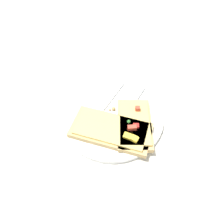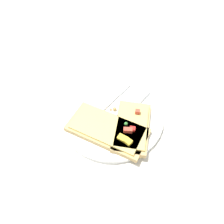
{
  "view_description": "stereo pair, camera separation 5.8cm",
  "coord_description": "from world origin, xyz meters",
  "px_view_note": "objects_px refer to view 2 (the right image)",
  "views": [
    {
      "loc": [
        -0.33,
        0.15,
        0.48
      ],
      "look_at": [
        0.0,
        0.0,
        0.02
      ],
      "focal_mm": 35.0,
      "sensor_mm": 36.0,
      "label": 1
    },
    {
      "loc": [
        -0.35,
        0.09,
        0.48
      ],
      "look_at": [
        0.0,
        0.0,
        0.02
      ],
      "focal_mm": 35.0,
      "sensor_mm": 36.0,
      "label": 2
    }
  ],
  "objects_px": {
    "plate": "(112,116)",
    "fork": "(104,107)",
    "knife": "(132,108)",
    "pizza_slice_corner": "(132,127)",
    "pizza_slice_main": "(108,129)"
  },
  "relations": [
    {
      "from": "plate",
      "to": "knife",
      "type": "xyz_separation_m",
      "value": [
        0.0,
        -0.06,
        0.01
      ]
    },
    {
      "from": "knife",
      "to": "pizza_slice_main",
      "type": "relative_size",
      "value": 0.85
    },
    {
      "from": "knife",
      "to": "pizza_slice_corner",
      "type": "distance_m",
      "value": 0.07
    },
    {
      "from": "pizza_slice_main",
      "to": "knife",
      "type": "bearing_deg",
      "value": -104.58
    },
    {
      "from": "fork",
      "to": "pizza_slice_corner",
      "type": "xyz_separation_m",
      "value": [
        -0.09,
        -0.05,
        0.01
      ]
    },
    {
      "from": "fork",
      "to": "pizza_slice_main",
      "type": "height_order",
      "value": "pizza_slice_main"
    },
    {
      "from": "pizza_slice_corner",
      "to": "knife",
      "type": "bearing_deg",
      "value": 7.17
    },
    {
      "from": "plate",
      "to": "fork",
      "type": "relative_size",
      "value": 1.57
    },
    {
      "from": "plate",
      "to": "pizza_slice_main",
      "type": "bearing_deg",
      "value": 154.15
    },
    {
      "from": "plate",
      "to": "pizza_slice_corner",
      "type": "distance_m",
      "value": 0.07
    },
    {
      "from": "pizza_slice_main",
      "to": "pizza_slice_corner",
      "type": "relative_size",
      "value": 1.21
    },
    {
      "from": "plate",
      "to": "pizza_slice_main",
      "type": "height_order",
      "value": "pizza_slice_main"
    },
    {
      "from": "knife",
      "to": "pizza_slice_corner",
      "type": "relative_size",
      "value": 1.03
    },
    {
      "from": "plate",
      "to": "knife",
      "type": "relative_size",
      "value": 1.53
    },
    {
      "from": "plate",
      "to": "knife",
      "type": "distance_m",
      "value": 0.06
    }
  ]
}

